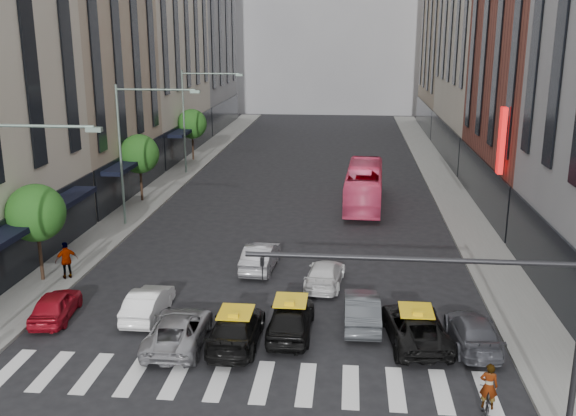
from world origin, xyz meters
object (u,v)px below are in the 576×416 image
(car_white_front, at_px, (148,303))
(pedestrian_far, at_px, (67,260))
(car_red, at_px, (56,305))
(taxi_center, at_px, (291,318))
(streetlamp_far, at_px, (194,108))
(streetlamp_near, at_px, (0,200))
(motorcycle, at_px, (487,403))
(streetlamp_mid, at_px, (134,137))
(taxi_left, at_px, (236,328))
(bus, at_px, (364,186))

(car_white_front, xyz_separation_m, pedestrian_far, (-5.40, 3.77, 0.46))
(car_red, relative_size, taxi_center, 0.85)
(streetlamp_far, height_order, car_red, streetlamp_far)
(streetlamp_near, bearing_deg, motorcycle, -11.73)
(taxi_center, bearing_deg, streetlamp_near, 7.79)
(streetlamp_mid, height_order, car_red, streetlamp_mid)
(taxi_center, xyz_separation_m, pedestrian_far, (-11.88, 4.91, 0.35))
(streetlamp_mid, distance_m, car_red, 15.06)
(car_red, bearing_deg, taxi_left, 161.97)
(streetlamp_near, distance_m, pedestrian_far, 7.93)
(streetlamp_mid, bearing_deg, taxi_center, -52.24)
(streetlamp_near, distance_m, taxi_center, 12.51)
(streetlamp_mid, height_order, streetlamp_far, same)
(car_white_front, bearing_deg, taxi_left, 153.33)
(streetlamp_mid, relative_size, pedestrian_far, 4.68)
(taxi_center, relative_size, pedestrian_far, 2.32)
(car_red, height_order, motorcycle, car_red)
(streetlamp_near, xyz_separation_m, streetlamp_far, (0.00, 32.00, 0.00))
(bus, xyz_separation_m, motorcycle, (3.62, -26.46, -1.06))
(taxi_center, bearing_deg, streetlamp_far, -68.88)
(car_white_front, distance_m, bus, 22.44)
(car_white_front, height_order, taxi_left, taxi_left)
(streetlamp_mid, bearing_deg, car_red, -86.57)
(car_red, bearing_deg, car_white_front, -178.54)
(taxi_left, relative_size, motorcycle, 3.03)
(streetlamp_mid, height_order, bus, streetlamp_mid)
(streetlamp_near, relative_size, taxi_center, 2.02)
(car_white_front, bearing_deg, motorcycle, 155.10)
(streetlamp_near, relative_size, car_red, 2.38)
(bus, height_order, pedestrian_far, bus)
(streetlamp_near, bearing_deg, car_white_front, 27.50)
(streetlamp_near, height_order, streetlamp_far, same)
(streetlamp_far, xyz_separation_m, motorcycle, (18.34, -35.81, -5.49))
(streetlamp_near, bearing_deg, streetlamp_far, 90.00)
(streetlamp_near, xyz_separation_m, streetlamp_mid, (0.00, 16.00, 0.00))
(bus, bearing_deg, taxi_left, 78.86)
(streetlamp_far, relative_size, taxi_center, 2.02)
(streetlamp_far, distance_m, motorcycle, 40.60)
(taxi_left, xyz_separation_m, taxi_center, (2.12, 1.07, 0.07))
(streetlamp_near, height_order, streetlamp_mid, same)
(bus, relative_size, motorcycle, 6.72)
(streetlamp_mid, relative_size, streetlamp_far, 1.00)
(taxi_left, distance_m, taxi_center, 2.38)
(car_white_front, relative_size, taxi_center, 0.89)
(car_white_front, bearing_deg, streetlamp_near, 27.72)
(taxi_left, bearing_deg, motorcycle, 155.49)
(streetlamp_mid, relative_size, car_red, 2.38)
(taxi_center, distance_m, bus, 21.55)
(taxi_center, distance_m, pedestrian_far, 12.86)
(car_red, distance_m, taxi_center, 10.49)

